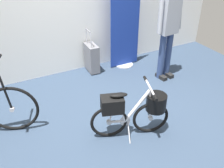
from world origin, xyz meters
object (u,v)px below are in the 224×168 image
floor_banner_stand (125,29)px  folding_bike_foreground (134,110)px  visitor_near_wall (169,24)px  rolling_suitcase (92,58)px

floor_banner_stand → folding_bike_foreground: size_ratio=1.68×
folding_bike_foreground → visitor_near_wall: size_ratio=0.57×
visitor_near_wall → rolling_suitcase: bearing=144.0°
floor_banner_stand → folding_bike_foreground: floor_banner_stand is taller
folding_bike_foreground → visitor_near_wall: bearing=39.5°
floor_banner_stand → visitor_near_wall: size_ratio=0.96×
rolling_suitcase → folding_bike_foreground: bearing=-96.8°
floor_banner_stand → visitor_near_wall: visitor_near_wall is taller
floor_banner_stand → folding_bike_foreground: 2.05m
rolling_suitcase → visitor_near_wall: bearing=-36.0°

